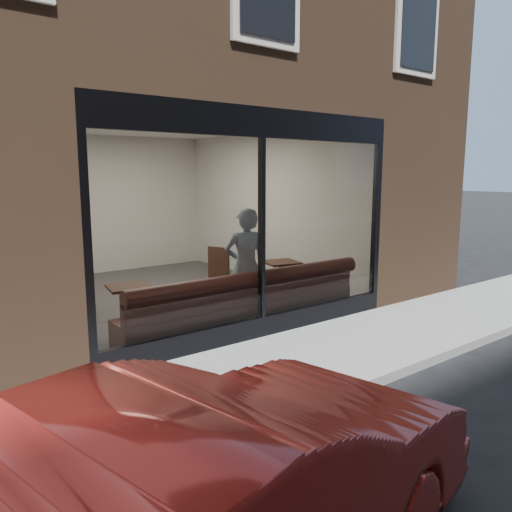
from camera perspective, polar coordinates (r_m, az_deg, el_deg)
ground at (r=5.92m, az=13.36°, el=-13.97°), size 120.00×120.00×0.00m
sidewalk_near at (r=6.54m, az=6.44°, el=-11.40°), size 40.00×2.00×0.01m
kerb_near at (r=5.86m, az=13.77°, el=-13.57°), size 40.00×0.10×0.12m
host_building_pier_right at (r=13.94m, az=-2.33°, el=6.43°), size 2.50×12.00×3.20m
host_building_backfill at (r=15.02m, az=-21.05°, el=6.03°), size 5.00×6.00×3.20m
cafe_floor at (r=9.68m, az=-10.23°, el=-4.50°), size 6.00×6.00×0.00m
cafe_ceiling at (r=9.44m, az=-10.81°, el=14.52°), size 6.00×6.00×0.00m
cafe_wall_back at (r=12.17m, az=-16.97°, el=5.60°), size 5.00×0.00×5.00m
cafe_wall_left at (r=8.60m, az=-25.48°, el=3.68°), size 0.00×6.00×6.00m
cafe_wall_right at (r=10.79m, az=1.40°, el=5.57°), size 0.00×6.00×6.00m
storefront_kick at (r=7.24m, az=0.64°, el=-8.05°), size 5.00×0.10×0.30m
storefront_header at (r=6.94m, az=0.68°, el=15.02°), size 5.00×0.10×0.40m
storefront_mullion at (r=6.95m, az=0.66°, el=3.03°), size 0.06×0.10×2.50m
storefront_glass at (r=6.92m, az=0.81°, el=3.01°), size 4.80×0.00×4.80m
banquette at (r=7.52m, az=-1.26°, el=-6.78°), size 4.00×0.55×0.45m
person at (r=7.68m, az=-1.18°, el=-1.22°), size 0.78×0.66×1.81m
cafe_table_left at (r=7.26m, az=-14.32°, el=-3.48°), size 0.66×0.66×0.04m
cafe_table_right at (r=8.99m, az=2.90°, el=-0.74°), size 0.71×0.71×0.04m
cafe_chair_left at (r=8.33m, az=-20.07°, el=-5.65°), size 0.59×0.59×0.04m
cafe_chair_right at (r=9.42m, az=-4.93°, el=-3.40°), size 0.61×0.61×0.04m
wall_poster at (r=7.47m, az=-23.23°, el=2.62°), size 0.02×0.56×0.75m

